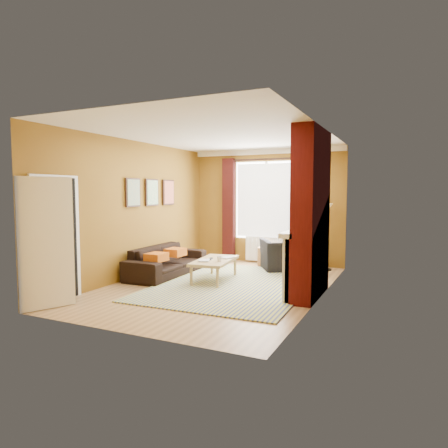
% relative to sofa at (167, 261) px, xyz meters
% --- Properties ---
extents(ground, '(5.50, 5.50, 0.00)m').
position_rel_sofa_xyz_m(ground, '(1.42, -0.43, -0.31)').
color(ground, olive).
rests_on(ground, ground).
extents(room_walls, '(3.82, 5.54, 2.83)m').
position_rel_sofa_xyz_m(room_walls, '(2.06, -0.16, 1.08)').
color(room_walls, brown).
rests_on(room_walls, ground).
extents(striped_rug, '(2.82, 3.83, 0.02)m').
position_rel_sofa_xyz_m(striped_rug, '(1.67, -0.24, -0.30)').
color(striped_rug, '#34478F').
rests_on(striped_rug, ground).
extents(sofa, '(0.87, 2.13, 0.62)m').
position_rel_sofa_xyz_m(sofa, '(0.00, 0.00, 0.00)').
color(sofa, black).
rests_on(sofa, ground).
extents(armchair, '(1.39, 1.34, 0.69)m').
position_rel_sofa_xyz_m(armchair, '(2.14, 1.58, 0.04)').
color(armchair, black).
rests_on(armchair, ground).
extents(coffee_table, '(0.81, 1.36, 0.43)m').
position_rel_sofa_xyz_m(coffee_table, '(1.16, -0.07, 0.08)').
color(coffee_table, tan).
rests_on(coffee_table, ground).
extents(wicker_stool, '(0.37, 0.37, 0.44)m').
position_rel_sofa_xyz_m(wicker_stool, '(1.52, 1.90, -0.09)').
color(wicker_stool, '#A47547').
rests_on(wicker_stool, ground).
extents(floor_lamp, '(0.27, 0.27, 1.50)m').
position_rel_sofa_xyz_m(floor_lamp, '(2.97, 1.97, 0.88)').
color(floor_lamp, black).
rests_on(floor_lamp, ground).
extents(book_a, '(0.28, 0.32, 0.03)m').
position_rel_sofa_xyz_m(book_a, '(0.97, -0.36, 0.13)').
color(book_a, '#999999').
rests_on(book_a, coffee_table).
extents(book_b, '(0.29, 0.33, 0.02)m').
position_rel_sofa_xyz_m(book_b, '(1.23, 0.23, 0.13)').
color(book_b, '#999999').
rests_on(book_b, coffee_table).
extents(mug, '(0.11, 0.11, 0.09)m').
position_rel_sofa_xyz_m(mug, '(1.34, -0.22, 0.17)').
color(mug, '#999999').
rests_on(mug, coffee_table).
extents(tv_remote, '(0.10, 0.18, 0.02)m').
position_rel_sofa_xyz_m(tv_remote, '(1.09, -0.09, 0.13)').
color(tv_remote, '#252527').
rests_on(tv_remote, coffee_table).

